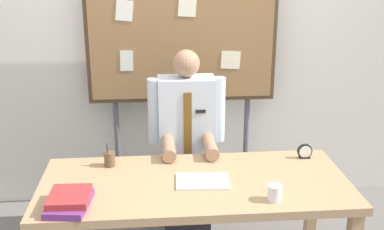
% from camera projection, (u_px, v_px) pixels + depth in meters
% --- Properties ---
extents(back_wall, '(6.40, 0.08, 2.70)m').
position_uv_depth(back_wall, '(180.00, 44.00, 3.91)').
color(back_wall, silver).
rests_on(back_wall, ground_plane).
extents(desk, '(1.85, 0.81, 0.76)m').
position_uv_depth(desk, '(195.00, 193.00, 2.90)').
color(desk, tan).
rests_on(desk, ground_plane).
extents(person, '(0.55, 0.56, 1.42)m').
position_uv_depth(person, '(187.00, 153.00, 3.52)').
color(person, '#2D2D33').
rests_on(person, ground_plane).
extents(bulletin_board, '(1.47, 0.09, 1.97)m').
position_uv_depth(bulletin_board, '(182.00, 39.00, 3.69)').
color(bulletin_board, '#4C3823').
rests_on(bulletin_board, ground_plane).
extents(book_stack, '(0.24, 0.32, 0.08)m').
position_uv_depth(book_stack, '(69.00, 201.00, 2.57)').
color(book_stack, '#72337F').
rests_on(book_stack, desk).
extents(open_notebook, '(0.32, 0.23, 0.01)m').
position_uv_depth(open_notebook, '(202.00, 181.00, 2.85)').
color(open_notebook, silver).
rests_on(open_notebook, desk).
extents(desk_clock, '(0.10, 0.04, 0.10)m').
position_uv_depth(desk_clock, '(305.00, 152.00, 3.18)').
color(desk_clock, black).
rests_on(desk_clock, desk).
extents(coffee_mug, '(0.08, 0.08, 0.09)m').
position_uv_depth(coffee_mug, '(275.00, 193.00, 2.63)').
color(coffee_mug, white).
rests_on(coffee_mug, desk).
extents(pen_holder, '(0.07, 0.07, 0.16)m').
position_uv_depth(pen_holder, '(110.00, 159.00, 3.06)').
color(pen_holder, brown).
rests_on(pen_holder, desk).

